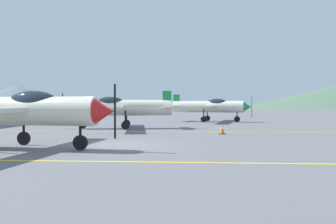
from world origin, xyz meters
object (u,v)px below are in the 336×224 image
at_px(airplane_near, 19,110).
at_px(airplane_far, 211,106).
at_px(airplane_mid, 119,107).
at_px(traffic_cone_front, 222,129).

height_order(airplane_near, airplane_far, same).
bearing_deg(airplane_mid, airplane_far, 53.92).
xyz_separation_m(airplane_far, traffic_cone_front, (-0.14, -14.21, -1.25)).
bearing_deg(traffic_cone_front, airplane_near, -140.29).
height_order(airplane_mid, airplane_far, same).
bearing_deg(airplane_far, traffic_cone_front, -90.56).
xyz_separation_m(airplane_near, airplane_mid, (1.59, 11.52, 0.00)).
relative_size(airplane_mid, airplane_far, 1.00).
height_order(airplane_mid, traffic_cone_front, airplane_mid).
bearing_deg(traffic_cone_front, airplane_mid, 148.39).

